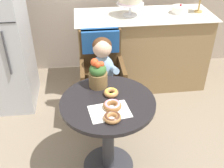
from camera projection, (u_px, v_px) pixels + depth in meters
name	position (u px, v px, depth m)	size (l,w,h in m)	color
ground_plane	(108.00, 165.00, 2.45)	(8.00, 8.00, 0.00)	gray
cafe_table	(108.00, 122.00, 2.17)	(0.72, 0.72, 0.72)	black
wicker_chair	(102.00, 64.00, 2.68)	(0.42, 0.45, 0.95)	brown
seated_child	(103.00, 69.00, 2.53)	(0.27, 0.32, 0.73)	#8CADCC
paper_napkin	(109.00, 111.00, 1.95)	(0.28, 0.20, 0.00)	white
donut_front	(112.00, 117.00, 1.87)	(0.12, 0.12, 0.04)	#AD7542
donut_mid	(112.00, 105.00, 1.97)	(0.13, 0.13, 0.04)	#936033
donut_side	(111.00, 92.00, 2.11)	(0.11, 0.11, 0.04)	#AD7542
flower_vase	(98.00, 74.00, 2.17)	(0.15, 0.15, 0.24)	brown
display_counter	(142.00, 51.00, 3.33)	(1.56, 0.62, 0.90)	#93754C
round_layer_cake	(180.00, 10.00, 3.11)	(0.18, 0.18, 0.10)	white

